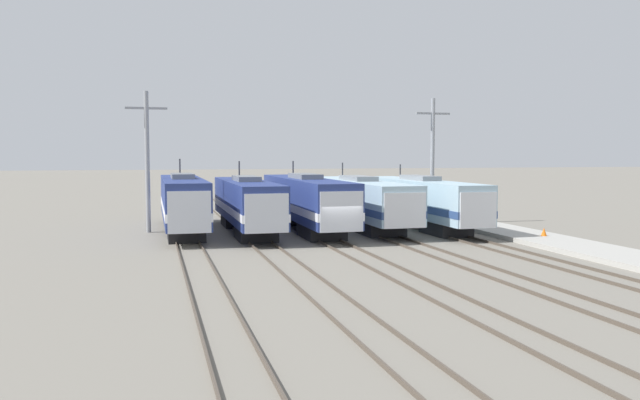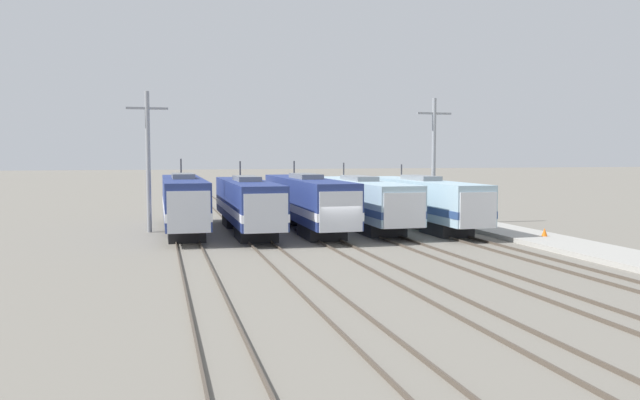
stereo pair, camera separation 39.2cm
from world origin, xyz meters
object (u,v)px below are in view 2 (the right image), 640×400
at_px(traffic_cone, 545,232).
at_px(locomotive_center_right, 361,201).
at_px(locomotive_center_left, 248,204).
at_px(locomotive_far_right, 424,201).
at_px(locomotive_center, 308,202).
at_px(locomotive_far_left, 184,203).
at_px(catenary_tower_right, 434,158).
at_px(catenary_tower_left, 148,159).

bearing_deg(traffic_cone, locomotive_center_right, 133.12).
bearing_deg(locomotive_center_left, traffic_cone, -25.99).
bearing_deg(locomotive_center_right, traffic_cone, -46.88).
xyz_separation_m(locomotive_center_right, locomotive_far_right, (4.42, -1.65, 0.02)).
height_order(locomotive_center_left, locomotive_center, locomotive_center_left).
distance_m(locomotive_far_left, traffic_cone, 24.61).
distance_m(locomotive_center_right, locomotive_far_right, 4.71).
xyz_separation_m(locomotive_center, locomotive_center_right, (4.42, 0.88, -0.11)).
bearing_deg(locomotive_center_left, locomotive_center_right, 6.87).
relative_size(locomotive_center, catenary_tower_right, 1.83).
bearing_deg(catenary_tower_right, locomotive_center, -169.11).
distance_m(locomotive_far_left, locomotive_center_left, 4.53).
relative_size(locomotive_far_left, locomotive_center_left, 1.01).
relative_size(catenary_tower_right, traffic_cone, 19.07).
height_order(catenary_tower_left, catenary_tower_right, same).
distance_m(locomotive_center, catenary_tower_right, 11.58).
bearing_deg(locomotive_center, locomotive_center_right, 11.33).
bearing_deg(locomotive_far_right, locomotive_center, 175.06).
bearing_deg(locomotive_center, traffic_cone, -33.35).
distance_m(locomotive_center, locomotive_far_right, 8.87).
bearing_deg(locomotive_far_left, locomotive_center, -5.34).
bearing_deg(locomotive_center_left, catenary_tower_left, 161.42).
distance_m(locomotive_far_right, catenary_tower_right, 4.80).
xyz_separation_m(locomotive_far_left, locomotive_center_right, (13.25, 0.06, -0.14)).
distance_m(locomotive_far_left, locomotive_center, 8.87).
xyz_separation_m(catenary_tower_left, catenary_tower_right, (22.16, 0.00, 0.00)).
height_order(locomotive_far_left, locomotive_center, locomotive_far_left).
bearing_deg(locomotive_center_right, locomotive_far_left, -179.75).
height_order(locomotive_center_right, traffic_cone, locomotive_center_right).
bearing_deg(locomotive_center_left, catenary_tower_right, 8.47).
height_order(catenary_tower_right, traffic_cone, catenary_tower_right).
bearing_deg(locomotive_far_left, catenary_tower_right, 3.70).
xyz_separation_m(locomotive_center, traffic_cone, (13.67, -9.00, -1.59)).
bearing_deg(locomotive_center, locomotive_center_left, -177.66).
distance_m(locomotive_center_right, catenary_tower_left, 16.01).
bearing_deg(locomotive_center, locomotive_far_left, 174.66).
distance_m(locomotive_far_right, traffic_cone, 9.67).
bearing_deg(locomotive_far_right, locomotive_center_right, 159.54).
height_order(locomotive_center_left, catenary_tower_right, catenary_tower_right).
height_order(locomotive_far_left, traffic_cone, locomotive_far_left).
relative_size(locomotive_far_right, catenary_tower_left, 1.77).
height_order(locomotive_far_right, catenary_tower_left, catenary_tower_left).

